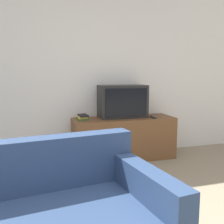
% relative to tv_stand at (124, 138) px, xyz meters
% --- Properties ---
extents(wall_back, '(9.00, 0.06, 2.60)m').
position_rel_tv_stand_xyz_m(wall_back, '(-0.87, 0.30, 0.99)').
color(wall_back, white).
rests_on(wall_back, ground_plane).
extents(tv_stand, '(1.50, 0.49, 0.62)m').
position_rel_tv_stand_xyz_m(tv_stand, '(0.00, 0.00, 0.00)').
color(tv_stand, brown).
rests_on(tv_stand, ground_plane).
extents(television, '(0.70, 0.35, 0.48)m').
position_rel_tv_stand_xyz_m(television, '(0.00, 0.07, 0.55)').
color(television, black).
rests_on(television, tv_stand).
extents(book_stack, '(0.15, 0.22, 0.07)m').
position_rel_tv_stand_xyz_m(book_stack, '(-0.61, 0.03, 0.35)').
color(book_stack, '#2D753D').
rests_on(book_stack, tv_stand).
extents(remote_on_stand, '(0.05, 0.17, 0.02)m').
position_rel_tv_stand_xyz_m(remote_on_stand, '(0.42, -0.13, 0.32)').
color(remote_on_stand, '#2D2D2D').
rests_on(remote_on_stand, tv_stand).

